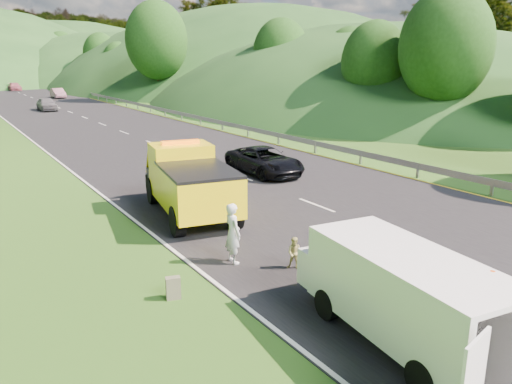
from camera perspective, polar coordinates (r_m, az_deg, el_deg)
ground at (r=15.71m, az=7.77°, el=-6.80°), size 320.00×320.00×0.00m
road_surface at (r=52.84m, az=-18.99°, el=8.04°), size 14.00×200.00×0.02m
guardrail at (r=66.79m, az=-15.56°, el=9.63°), size 0.06×140.00×1.52m
tree_line_right at (r=78.33m, az=-8.25°, el=10.77°), size 14.00×140.00×14.00m
hills_backdrop at (r=146.69m, az=-27.02°, el=11.31°), size 201.00×288.60×44.00m
tow_truck at (r=18.95m, az=-7.64°, el=1.23°), size 3.38×6.57×2.69m
white_van at (r=10.92m, az=16.29°, el=-10.90°), size 3.16×6.00×2.04m
woman at (r=14.81m, az=-2.62°, el=-8.08°), size 0.50×0.67×1.80m
child at (r=14.40m, az=4.44°, el=-8.81°), size 0.57×0.58×0.94m
worker at (r=11.16m, az=24.20°, el=-17.88°), size 1.26×0.73×1.94m
suitcase at (r=12.79m, az=-9.44°, el=-10.77°), size 0.40×0.29×0.58m
spare_tire at (r=11.73m, az=23.17°, el=-16.05°), size 0.59×0.59×0.20m
passing_suv at (r=25.76m, az=0.95°, el=2.08°), size 2.28×4.88×1.35m
dist_car_a at (r=61.28m, az=-22.73°, el=8.56°), size 1.73×4.30×1.47m
dist_car_b at (r=79.32m, az=-21.65°, el=9.93°), size 1.49×4.28×1.41m
dist_car_c at (r=100.14m, az=-25.80°, el=10.38°), size 1.88×4.62×1.34m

